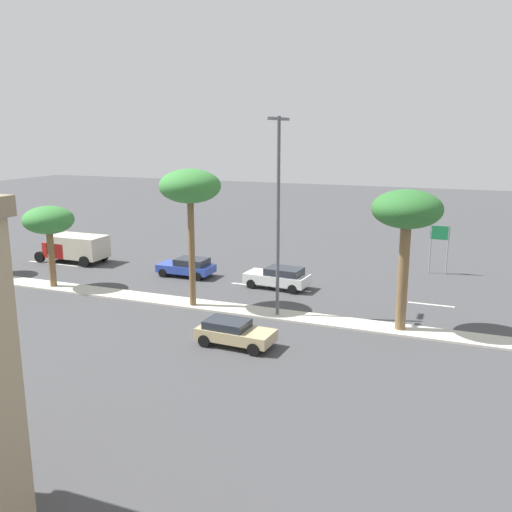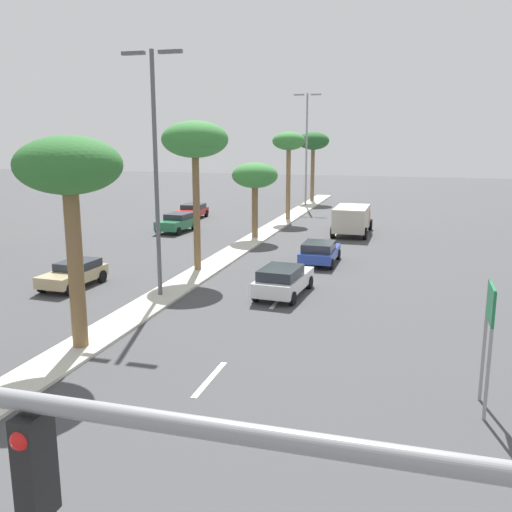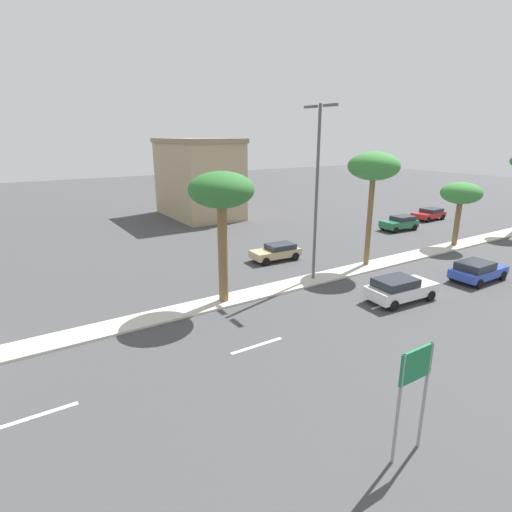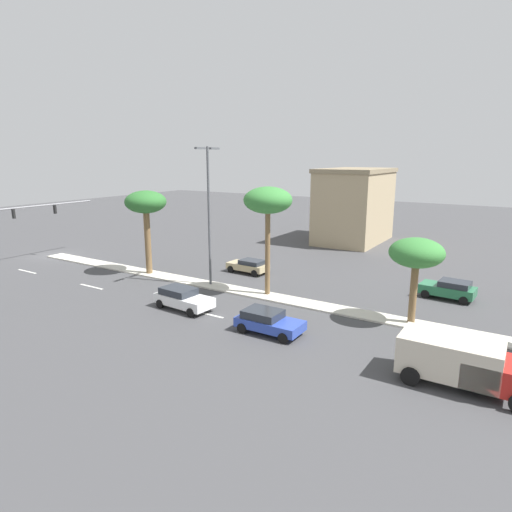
% 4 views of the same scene
% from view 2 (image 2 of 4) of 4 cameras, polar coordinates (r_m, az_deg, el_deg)
% --- Properties ---
extents(ground_plane, '(160.00, 160.00, 0.00)m').
position_cam_2_polar(ground_plane, '(32.75, -5.24, -1.54)').
color(ground_plane, '#424244').
extents(median_curb, '(1.80, 69.52, 0.12)m').
position_cam_2_polar(median_curb, '(39.87, -1.23, 1.06)').
color(median_curb, beige).
rests_on(median_curb, ground).
extents(lane_stripe_outboard, '(0.20, 2.80, 0.01)m').
position_cam_2_polar(lane_stripe_outboard, '(18.72, -4.65, -12.21)').
color(lane_stripe_outboard, silver).
rests_on(lane_stripe_outboard, ground).
extents(lane_stripe_far, '(0.20, 2.80, 0.01)m').
position_cam_2_polar(lane_stripe_far, '(27.00, 2.26, -4.46)').
color(lane_stripe_far, silver).
rests_on(lane_stripe_far, ground).
extents(lane_stripe_leading, '(0.20, 2.80, 0.01)m').
position_cam_2_polar(lane_stripe_leading, '(29.86, 3.65, -2.85)').
color(lane_stripe_leading, silver).
rests_on(lane_stripe_leading, ground).
extents(lane_stripe_left, '(0.20, 2.80, 0.01)m').
position_cam_2_polar(lane_stripe_left, '(45.54, 8.08, 2.26)').
color(lane_stripe_left, silver).
rests_on(lane_stripe_left, ground).
extents(lane_stripe_near, '(0.20, 2.80, 0.01)m').
position_cam_2_polar(lane_stripe_near, '(47.68, 8.45, 2.69)').
color(lane_stripe_near, silver).
rests_on(lane_stripe_near, ground).
extents(lane_stripe_rear, '(0.20, 2.80, 0.01)m').
position_cam_2_polar(lane_stripe_rear, '(63.05, 10.37, 4.90)').
color(lane_stripe_rear, silver).
rests_on(lane_stripe_rear, ground).
extents(directional_road_sign, '(0.10, 1.37, 3.68)m').
position_cam_2_polar(directional_road_sign, '(17.06, 22.39, -6.09)').
color(directional_road_sign, gray).
rests_on(directional_road_sign, ground).
extents(palm_tree_rear, '(3.67, 3.67, 7.56)m').
position_cam_2_polar(palm_tree_rear, '(20.72, -18.26, 8.03)').
color(palm_tree_rear, brown).
rests_on(palm_tree_rear, median_curb).
extents(palm_tree_inboard, '(3.67, 3.67, 8.33)m').
position_cam_2_polar(palm_tree_inboard, '(31.91, -6.15, 11.32)').
color(palm_tree_inboard, brown).
rests_on(palm_tree_inboard, median_curb).
extents(palm_tree_mid, '(3.40, 3.40, 5.56)m').
position_cam_2_polar(palm_tree_mid, '(42.35, -0.12, 7.98)').
color(palm_tree_mid, brown).
rests_on(palm_tree_mid, median_curb).
extents(palm_tree_center, '(2.95, 2.95, 7.82)m').
position_cam_2_polar(palm_tree_center, '(51.80, 3.31, 11.17)').
color(palm_tree_center, olive).
rests_on(palm_tree_center, median_curb).
extents(palm_tree_trailing, '(3.66, 3.66, 7.87)m').
position_cam_2_polar(palm_tree_trailing, '(66.59, 5.76, 11.30)').
color(palm_tree_trailing, brown).
rests_on(palm_tree_trailing, median_curb).
extents(street_lamp_far, '(2.90, 0.24, 11.29)m').
position_cam_2_polar(street_lamp_far, '(26.87, -10.06, 9.64)').
color(street_lamp_far, '#515459').
rests_on(street_lamp_far, median_curb).
extents(street_lamp_front, '(2.90, 0.24, 11.82)m').
position_cam_2_polar(street_lamp_front, '(61.98, 5.10, 11.33)').
color(street_lamp_front, gray).
rests_on(street_lamp_front, median_curb).
extents(sedan_red_leading, '(2.22, 4.14, 1.29)m').
position_cam_2_polar(sedan_red_leading, '(53.64, -6.43, 4.55)').
color(sedan_red_leading, red).
rests_on(sedan_red_leading, ground).
extents(sedan_green_right, '(2.26, 4.03, 1.46)m').
position_cam_2_polar(sedan_green_right, '(46.23, -7.95, 3.38)').
color(sedan_green_right, '#287047').
rests_on(sedan_green_right, ground).
extents(sedan_white_rear, '(2.28, 4.50, 1.48)m').
position_cam_2_polar(sedan_white_rear, '(27.63, 2.73, -2.39)').
color(sedan_white_rear, silver).
rests_on(sedan_white_rear, ground).
extents(sedan_blue_front, '(2.07, 4.12, 1.39)m').
position_cam_2_polar(sedan_blue_front, '(34.58, 6.40, 0.43)').
color(sedan_blue_front, '#2D47AD').
rests_on(sedan_blue_front, ground).
extents(sedan_tan_far, '(2.02, 3.97, 1.29)m').
position_cam_2_polar(sedan_tan_far, '(30.68, -17.81, -1.67)').
color(sedan_tan_far, tan).
rests_on(sedan_tan_far, ground).
extents(box_truck, '(2.71, 5.75, 2.24)m').
position_cam_2_polar(box_truck, '(45.03, 9.62, 3.70)').
color(box_truck, '#B21E19').
rests_on(box_truck, ground).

